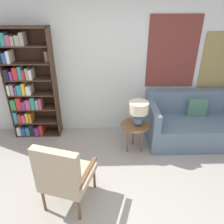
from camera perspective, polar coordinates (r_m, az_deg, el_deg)
The scene contains 7 objects.
ground_plane at distance 3.07m, azimuth 0.75°, elevation -24.36°, with size 14.00×14.00×0.00m, color #9E998E.
wall_back at distance 4.05m, azimuth 0.53°, elevation 12.61°, with size 6.40×0.08×2.70m.
bookshelf at distance 4.24m, azimuth -21.40°, elevation 5.79°, with size 0.86×0.30×2.01m.
armchair at distance 2.78m, azimuth -12.65°, elevation -15.54°, with size 0.72×0.75×0.99m.
couch at distance 4.37m, azimuth 21.24°, elevation -2.83°, with size 1.84×0.88×0.89m.
side_table at distance 3.74m, azimuth 5.95°, elevation -4.07°, with size 0.48×0.48×0.51m.
table_lamp at distance 3.57m, azimuth 6.95°, elevation 0.44°, with size 0.32×0.32×0.42m.
Camera 1 is at (-0.09, -1.87, 2.43)m, focal length 35.00 mm.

